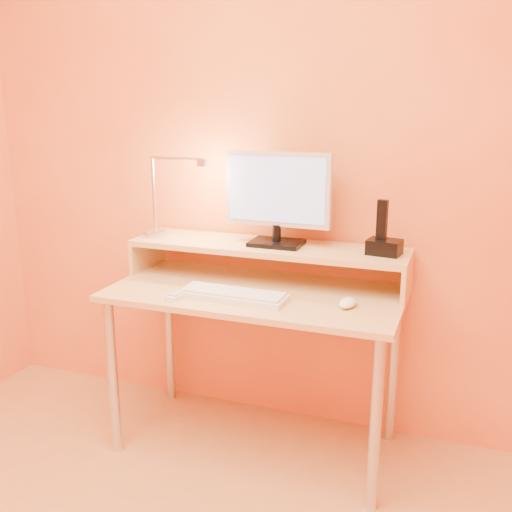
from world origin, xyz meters
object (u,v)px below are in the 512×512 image
at_px(monitor_panel, 278,189).
at_px(phone_dock, 384,247).
at_px(lamp_base, 156,234).
at_px(mouse, 348,303).
at_px(remote_control, 185,293).
at_px(keyboard, 233,296).

relative_size(monitor_panel, phone_dock, 3.51).
relative_size(lamp_base, mouse, 0.96).
height_order(phone_dock, remote_control, phone_dock).
xyz_separation_m(phone_dock, mouse, (-0.10, -0.22, -0.17)).
bearing_deg(mouse, phone_dock, 74.88).
distance_m(lamp_base, mouse, 0.96).
bearing_deg(phone_dock, monitor_panel, -173.16).
bearing_deg(monitor_panel, lamp_base, -174.76).
bearing_deg(lamp_base, keyboard, -27.69).
relative_size(mouse, remote_control, 0.55).
relative_size(monitor_panel, remote_control, 2.42).
bearing_deg(phone_dock, mouse, -104.96).
distance_m(keyboard, remote_control, 0.20).
distance_m(keyboard, mouse, 0.45).
xyz_separation_m(monitor_panel, remote_control, (-0.29, -0.32, -0.39)).
distance_m(phone_dock, remote_control, 0.82).
bearing_deg(remote_control, monitor_panel, 60.93).
relative_size(phone_dock, remote_control, 0.69).
relative_size(keyboard, remote_control, 2.29).
height_order(phone_dock, mouse, phone_dock).
relative_size(phone_dock, keyboard, 0.30).
relative_size(lamp_base, phone_dock, 0.77).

